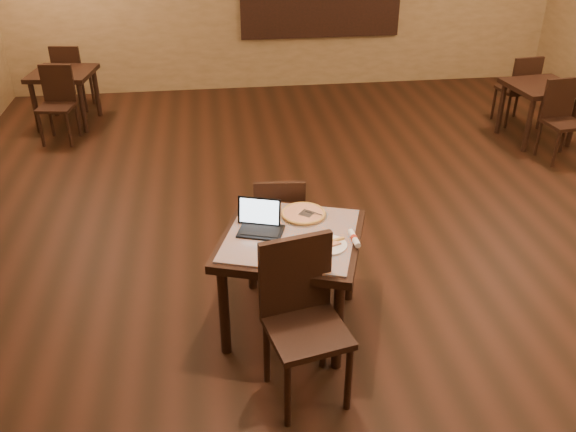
{
  "coord_description": "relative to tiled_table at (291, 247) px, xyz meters",
  "views": [
    {
      "loc": [
        -1.18,
        -4.04,
        2.9
      ],
      "look_at": [
        -0.71,
        -0.48,
        0.85
      ],
      "focal_mm": 38.0,
      "sensor_mm": 36.0,
      "label": 1
    }
  ],
  "objects": [
    {
      "name": "ground",
      "position": [
        0.7,
        0.58,
        -0.66
      ],
      "size": [
        10.0,
        10.0,
        0.0
      ],
      "primitive_type": "plane",
      "color": "black",
      "rests_on": "ground"
    },
    {
      "name": "tiled_table",
      "position": [
        0.0,
        0.0,
        0.0
      ],
      "size": [
        1.17,
        1.17,
        0.76
      ],
      "rotation": [
        0.0,
        0.0,
        -0.33
      ],
      "color": "black",
      "rests_on": "ground"
    },
    {
      "name": "chair_main_near",
      "position": [
        -0.02,
        -0.61,
        -0.07
      ],
      "size": [
        0.54,
        0.54,
        1.05
      ],
      "rotation": [
        0.0,
        0.0,
        0.22
      ],
      "color": "black",
      "rests_on": "ground"
    },
    {
      "name": "chair_main_far",
      "position": [
        -0.01,
        0.62,
        -0.16
      ],
      "size": [
        0.42,
        0.42,
        0.89
      ],
      "rotation": [
        0.0,
        0.0,
        3.05
      ],
      "color": "black",
      "rests_on": "ground"
    },
    {
      "name": "laptop",
      "position": [
        -0.2,
        0.1,
        0.16
      ],
      "size": [
        0.35,
        0.32,
        0.2
      ],
      "rotation": [
        0.0,
        0.0,
        -0.32
      ],
      "color": "black",
      "rests_on": "tiled_table"
    },
    {
      "name": "plate",
      "position": [
        0.22,
        -0.18,
        0.11
      ],
      "size": [
        0.24,
        0.24,
        0.01
      ],
      "primitive_type": "cylinder",
      "color": "white",
      "rests_on": "tiled_table"
    },
    {
      "name": "pizza_slice",
      "position": [
        0.22,
        -0.18,
        0.12
      ],
      "size": [
        0.22,
        0.22,
        0.02
      ],
      "primitive_type": null,
      "rotation": [
        0.0,
        0.0,
        0.34
      ],
      "color": "beige",
      "rests_on": "plate"
    },
    {
      "name": "pizza_pan",
      "position": [
        0.12,
        0.24,
        0.11
      ],
      "size": [
        0.34,
        0.34,
        0.01
      ],
      "primitive_type": "cylinder",
      "color": "silver",
      "rests_on": "tiled_table"
    },
    {
      "name": "pizza_whole",
      "position": [
        0.12,
        0.24,
        0.12
      ],
      "size": [
        0.32,
        0.32,
        0.02
      ],
      "color": "beige",
      "rests_on": "pizza_pan"
    },
    {
      "name": "spatula",
      "position": [
        0.14,
        0.22,
        0.13
      ],
      "size": [
        0.23,
        0.2,
        0.01
      ],
      "primitive_type": "cube",
      "rotation": [
        0.0,
        0.0,
        0.91
      ],
      "color": "silver",
      "rests_on": "pizza_whole"
    },
    {
      "name": "napkin_roll",
      "position": [
        0.4,
        -0.14,
        0.12
      ],
      "size": [
        0.05,
        0.19,
        0.04
      ],
      "rotation": [
        0.0,
        0.0,
        0.05
      ],
      "color": "white",
      "rests_on": "tiled_table"
    },
    {
      "name": "other_table_a",
      "position": [
        3.41,
        3.07,
        -0.08
      ],
      "size": [
        0.82,
        0.82,
        0.69
      ],
      "rotation": [
        0.0,
        0.0,
        0.11
      ],
      "color": "black",
      "rests_on": "ground"
    },
    {
      "name": "other_table_a_chair_near",
      "position": [
        3.4,
        2.54,
        -0.15
      ],
      "size": [
        0.43,
        0.43,
        0.9
      ],
      "rotation": [
        0.0,
        0.0,
        0.11
      ],
      "color": "black",
      "rests_on": "ground"
    },
    {
      "name": "other_table_a_chair_far",
      "position": [
        3.42,
        3.59,
        -0.15
      ],
      "size": [
        0.43,
        0.43,
        0.9
      ],
      "rotation": [
        0.0,
        0.0,
        3.25
      ],
      "color": "black",
      "rests_on": "ground"
    },
    {
      "name": "other_table_b",
      "position": [
        -2.3,
        4.37,
        -0.08
      ],
      "size": [
        0.84,
        0.84,
        0.69
      ],
      "rotation": [
        0.0,
        0.0,
        -0.15
      ],
      "color": "black",
      "rests_on": "ground"
    },
    {
      "name": "other_table_b_chair_near",
      "position": [
        -2.29,
        3.85,
        -0.15
      ],
      "size": [
        0.44,
        0.44,
        0.9
      ],
      "rotation": [
        0.0,
        0.0,
        -0.15
      ],
      "color": "black",
      "rests_on": "ground"
    },
    {
      "name": "other_table_b_chair_far",
      "position": [
        -2.31,
        4.9,
        -0.15
      ],
      "size": [
        0.44,
        0.44,
        0.9
      ],
      "rotation": [
        0.0,
        0.0,
        2.99
      ],
      "color": "black",
      "rests_on": "ground"
    }
  ]
}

